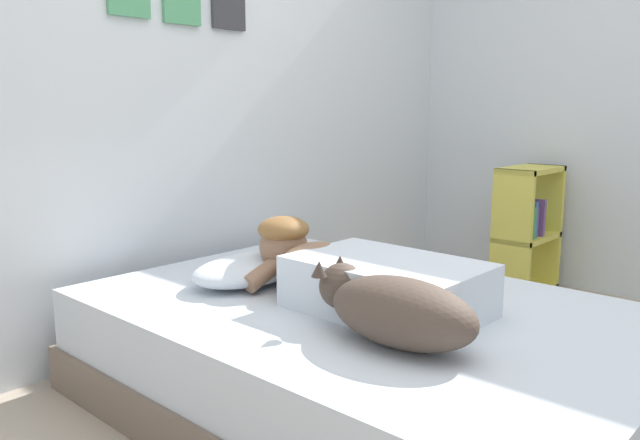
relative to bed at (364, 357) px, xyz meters
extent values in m
cube|color=silver|center=(0.05, 1.15, 1.05)|extent=(4.12, 0.10, 2.50)
cube|color=#4C9966|center=(0.04, 1.09, 1.35)|extent=(0.19, 0.02, 0.19)
cube|color=#333338|center=(0.31, 1.09, 1.35)|extent=(0.19, 0.02, 0.19)
cube|color=silver|center=(2.16, -0.20, 1.05)|extent=(0.10, 6.23, 2.50)
cube|color=#726051|center=(0.00, 0.00, -0.11)|extent=(1.39, 2.04, 0.17)
cube|color=silver|center=(0.00, 0.00, 0.09)|extent=(1.35, 1.97, 0.23)
ellipsoid|color=silver|center=(-0.10, 0.50, 0.26)|extent=(0.52, 0.32, 0.11)
cube|color=silver|center=(-0.02, -0.11, 0.29)|extent=(0.42, 0.64, 0.18)
ellipsoid|color=#8C664C|center=(-0.02, 0.23, 0.31)|extent=(0.32, 0.20, 0.16)
sphere|color=#8C664C|center=(-0.02, 0.39, 0.35)|extent=(0.19, 0.19, 0.19)
ellipsoid|color=olive|center=(-0.02, 0.39, 0.42)|extent=(0.20, 0.20, 0.10)
cylinder|color=#8C664C|center=(-0.12, 0.37, 0.28)|extent=(0.23, 0.07, 0.14)
cylinder|color=#8C664C|center=(0.08, 0.37, 0.28)|extent=(0.23, 0.07, 0.14)
ellipsoid|color=#4C3D33|center=(-0.24, -0.33, 0.30)|extent=(0.26, 0.48, 0.20)
sphere|color=#4C3D33|center=(-0.20, -0.07, 0.32)|extent=(0.15, 0.15, 0.15)
cone|color=#3D3028|center=(-0.29, -0.05, 0.39)|extent=(0.05, 0.05, 0.05)
cone|color=#3D3028|center=(-0.19, -0.05, 0.39)|extent=(0.05, 0.05, 0.05)
cylinder|color=#D84C47|center=(0.16, 0.39, 0.24)|extent=(0.09, 0.09, 0.07)
torus|color=#D84C47|center=(0.22, 0.39, 0.24)|extent=(0.05, 0.01, 0.05)
cube|color=black|center=(-0.01, -0.08, 0.21)|extent=(0.07, 0.14, 0.01)
cube|color=#D8CC4C|center=(1.60, 0.21, 0.18)|extent=(0.03, 0.24, 0.75)
cube|color=#D8CC4C|center=(2.02, 0.21, 0.18)|extent=(0.03, 0.24, 0.75)
cube|color=#D8CC4C|center=(1.81, 0.21, -0.18)|extent=(0.45, 0.24, 0.03)
cube|color=#D8CC4C|center=(1.81, 0.21, 0.14)|extent=(0.45, 0.24, 0.03)
cube|color=#D8CC4C|center=(1.81, 0.21, 0.54)|extent=(0.45, 0.24, 0.03)
cube|color=gold|center=(1.63, 0.21, 0.25)|extent=(0.03, 0.19, 0.20)
cube|color=#BF723F|center=(1.66, 0.21, 0.25)|extent=(0.02, 0.16, 0.19)
cube|color=#3F8C59|center=(1.69, 0.21, 0.25)|extent=(0.04, 0.19, 0.18)
cube|color=#3866A5|center=(1.74, 0.21, 0.26)|extent=(0.03, 0.16, 0.21)
cube|color=#724C8C|center=(1.77, 0.21, 0.24)|extent=(0.03, 0.15, 0.17)
cube|color=#724C8C|center=(1.81, 0.21, 0.26)|extent=(0.02, 0.20, 0.22)
cube|color=#3F8C59|center=(1.85, 0.21, 0.24)|extent=(0.04, 0.15, 0.18)
camera|label=1|loc=(-1.68, -1.32, 0.89)|focal=35.15mm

